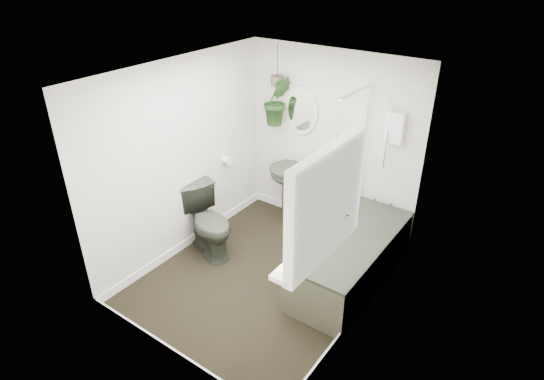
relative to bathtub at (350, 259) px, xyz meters
The scene contains 22 objects.
floor 0.99m from the bathtub, 147.99° to the right, with size 2.30×2.80×0.02m, color black.
ceiling 2.23m from the bathtub, 147.99° to the right, with size 2.30×2.80×0.02m, color white.
wall_back 1.49m from the bathtub, 131.32° to the left, with size 2.30×0.02×2.30m, color silver.
wall_front 2.24m from the bathtub, 112.73° to the right, with size 2.30×0.02×2.30m, color silver.
wall_left 2.20m from the bathtub, 165.69° to the right, with size 0.02×2.80×2.30m, color silver.
wall_right 1.06m from the bathtub, 54.25° to the right, with size 0.02×2.80×2.30m, color silver.
skirting 0.97m from the bathtub, 147.99° to the right, with size 2.30×2.80×0.10m, color white.
bathtub is the anchor object (origin of this frame).
bath_screen 1.15m from the bathtub, 123.96° to the left, with size 0.04×0.72×1.40m, color silver, non-canonical shape.
shower_box 1.51m from the bathtub, 90.00° to the left, with size 0.20×0.10×0.35m, color white.
oval_mirror 1.93m from the bathtub, 144.56° to the left, with size 0.46×0.03×0.62m, color beige.
wall_sconce 2.15m from the bathtub, 152.08° to the left, with size 0.04×0.04×0.22m, color black.
toilet_roll_holder 2.01m from the bathtub, behind, with size 0.11×0.11×0.11m, color white.
window_recess 1.84m from the bathtub, 76.41° to the right, with size 0.08×1.00×0.90m, color white.
window_sill 1.54m from the bathtub, 79.61° to the right, with size 0.18×1.00×0.04m, color white.
window_blinds 1.83m from the bathtub, 78.46° to the right, with size 0.01×0.86×0.76m, color white.
toilet 1.72m from the bathtub, 164.44° to the right, with size 0.45×0.79×0.81m, color #2C3026.
pedestal_sink 1.37m from the bathtub, 153.86° to the left, with size 0.48×0.41×0.82m, color #2C3026, non-canonical shape.
sill_plant 1.42m from the bathtub, 74.57° to the right, with size 0.21×0.18×0.23m, color black.
hanging_plant 2.13m from the bathtub, 153.48° to the left, with size 0.34×0.28×0.62m, color black.
soap_bottle 0.92m from the bathtub, 110.16° to the right, with size 0.08×0.08×0.18m, color black.
hanging_pot 2.30m from the bathtub, 153.48° to the left, with size 0.16×0.16×0.12m, color #4E4538.
Camera 1 is at (2.42, -3.25, 3.31)m, focal length 30.00 mm.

